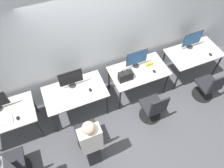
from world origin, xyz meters
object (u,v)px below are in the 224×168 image
at_px(office_chair_far_left, 13,166).
at_px(office_chair_far_right, 208,87).
at_px(monitor_far_right, 192,39).
at_px(monitor_right, 137,58).
at_px(mouse_far_left, 18,118).
at_px(keyboard_left, 76,94).
at_px(mouse_far_right, 211,54).
at_px(monitor_left, 71,78).
at_px(office_chair_right, 153,109).
at_px(keyboard_far_left, 1,123).
at_px(mouse_left, 90,90).
at_px(handbag, 125,76).
at_px(keyboard_right, 142,76).
at_px(mouse_right, 154,71).
at_px(person_left, 92,144).
at_px(keyboard_far_right, 199,57).
at_px(office_chair_left, 89,136).

relative_size(office_chair_far_left, office_chair_far_right, 1.00).
bearing_deg(monitor_far_right, monitor_right, -178.15).
xyz_separation_m(mouse_far_left, keyboard_left, (1.15, 0.10, -0.01)).
bearing_deg(mouse_far_right, keyboard_left, 177.73).
xyz_separation_m(monitor_left, mouse_far_right, (3.19, -0.38, -0.22)).
bearing_deg(keyboard_left, office_chair_right, -26.20).
bearing_deg(monitor_far_right, mouse_far_right, -54.55).
bearing_deg(keyboard_left, mouse_far_right, -2.27).
bearing_deg(office_chair_right, keyboard_left, 153.80).
distance_m(keyboard_far_left, keyboard_left, 1.45).
height_order(mouse_far_left, office_chair_far_right, office_chair_far_right).
xyz_separation_m(mouse_far_left, mouse_left, (1.45, 0.09, 0.00)).
relative_size(monitor_right, handbag, 1.62).
bearing_deg(office_chair_right, keyboard_right, 88.08).
bearing_deg(monitor_left, handbag, -14.21).
bearing_deg(keyboard_right, monitor_right, 90.00).
relative_size(monitor_right, mouse_right, 5.41).
distance_m(office_chair_far_left, mouse_far_right, 4.71).
xyz_separation_m(keyboard_far_left, office_chair_far_left, (-0.00, -0.71, -0.39)).
height_order(keyboard_far_left, monitor_right, monitor_right).
height_order(office_chair_right, mouse_far_right, office_chair_right).
distance_m(mouse_far_left, keyboard_left, 1.15).
xyz_separation_m(person_left, monitor_far_right, (2.96, 1.41, 0.15)).
height_order(keyboard_right, office_chair_right, office_chair_right).
bearing_deg(keyboard_far_right, mouse_left, 178.08).
bearing_deg(office_chair_far_left, monitor_right, 19.26).
relative_size(office_chair_far_right, handbag, 2.98).
bearing_deg(keyboard_far_right, office_chair_left, -167.27).
distance_m(office_chair_left, office_chair_far_right, 2.90).
bearing_deg(monitor_far_right, keyboard_far_right, -90.00).
distance_m(keyboard_far_left, keyboard_right, 2.90).
bearing_deg(mouse_right, keyboard_right, -178.70).
bearing_deg(keyboard_left, keyboard_far_left, -177.21).
relative_size(person_left, keyboard_right, 3.57).
distance_m(office_chair_far_left, keyboard_far_right, 4.43).
bearing_deg(office_chair_far_left, monitor_left, 35.31).
bearing_deg(monitor_right, monitor_left, 179.40).
bearing_deg(monitor_right, keyboard_right, -90.00).
xyz_separation_m(monitor_far_right, handbag, (-1.83, -0.30, -0.12)).
distance_m(keyboard_left, office_chair_far_right, 2.98).
distance_m(office_chair_far_left, monitor_left, 1.89).
relative_size(keyboard_right, mouse_right, 4.81).
relative_size(mouse_far_left, mouse_right, 1.00).
xyz_separation_m(mouse_right, mouse_far_right, (1.45, -0.05, 0.00)).
bearing_deg(keyboard_far_right, keyboard_far_left, 179.66).
height_order(keyboard_right, handbag, handbag).
relative_size(mouse_far_left, monitor_far_right, 0.18).
height_order(monitor_left, keyboard_left, monitor_left).
relative_size(mouse_left, mouse_right, 1.00).
distance_m(keyboard_right, office_chair_right, 0.74).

